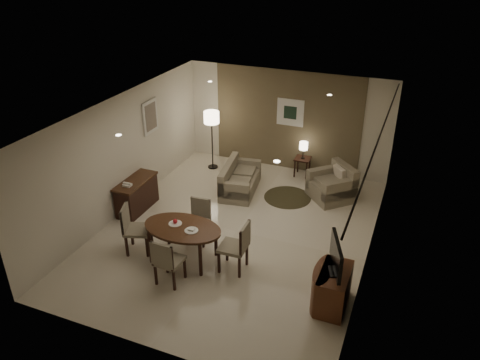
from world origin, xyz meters
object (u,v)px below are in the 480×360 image
at_px(chair_left, 138,229).
at_px(armchair, 332,183).
at_px(console_desk, 137,195).
at_px(side_table, 302,167).
at_px(chair_right, 233,247).
at_px(dining_table, 183,243).
at_px(floor_lamp, 212,140).
at_px(tv_cabinet, 334,289).
at_px(chair_near, 169,260).
at_px(chair_far, 198,222).
at_px(sofa, 240,178).

bearing_deg(chair_left, armchair, -60.62).
xyz_separation_m(console_desk, side_table, (3.08, 3.14, -0.12)).
relative_size(armchair, side_table, 1.85).
bearing_deg(chair_left, chair_right, -104.99).
bearing_deg(armchair, dining_table, -75.65).
relative_size(chair_right, armchair, 1.09).
bearing_deg(floor_lamp, chair_right, -60.07).
height_order(dining_table, chair_right, chair_right).
bearing_deg(floor_lamp, tv_cabinet, -44.87).
relative_size(dining_table, armchair, 1.66).
bearing_deg(chair_right, console_desk, -114.14).
distance_m(chair_near, chair_left, 1.22).
xyz_separation_m(console_desk, floor_lamp, (0.66, 2.71, 0.43)).
height_order(chair_far, sofa, chair_far).
bearing_deg(chair_right, chair_far, -120.84).
height_order(console_desk, dining_table, console_desk).
distance_m(chair_far, sofa, 2.38).
height_order(console_desk, chair_near, chair_near).
bearing_deg(tv_cabinet, sofa, 132.96).
distance_m(console_desk, armchair, 4.61).
bearing_deg(chair_right, floor_lamp, -151.59).
height_order(sofa, armchair, armchair).
distance_m(console_desk, side_table, 4.40).
distance_m(console_desk, chair_right, 3.17).
relative_size(chair_far, chair_right, 0.89).
relative_size(chair_right, sofa, 0.67).
distance_m(dining_table, armchair, 4.10).
distance_m(armchair, side_table, 1.36).
bearing_deg(tv_cabinet, side_table, 111.31).
relative_size(chair_right, side_table, 2.01).
bearing_deg(side_table, sofa, -130.70).
height_order(chair_near, armchair, chair_near).
height_order(chair_near, chair_right, chair_right).
xyz_separation_m(sofa, floor_lamp, (-1.21, 0.97, 0.45)).
xyz_separation_m(armchair, side_table, (-0.97, 0.94, -0.16)).
relative_size(dining_table, side_table, 3.07).
distance_m(console_desk, sofa, 2.56).
distance_m(console_desk, floor_lamp, 2.82).
xyz_separation_m(dining_table, armchair, (2.15, 3.49, 0.05)).
bearing_deg(console_desk, dining_table, -34.06).
xyz_separation_m(console_desk, chair_left, (0.95, -1.38, 0.13)).
bearing_deg(chair_near, chair_right, -138.31).
bearing_deg(chair_near, chair_far, -83.35).
xyz_separation_m(tv_cabinet, floor_lamp, (-4.23, 4.21, 0.46)).
bearing_deg(floor_lamp, side_table, 10.17).
relative_size(console_desk, tv_cabinet, 1.33).
bearing_deg(floor_lamp, console_desk, -103.76).
bearing_deg(sofa, tv_cabinet, -145.84).
height_order(console_desk, chair_far, chair_far).
xyz_separation_m(chair_left, armchair, (3.11, 3.58, -0.09)).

